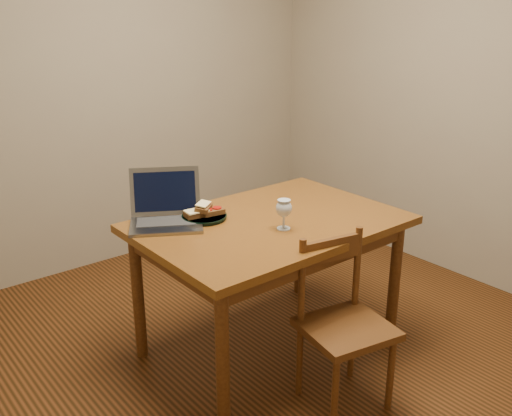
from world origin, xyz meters
TOP-DOWN VIEW (x-y plane):
  - floor at (0.00, 0.00)m, footprint 3.20×3.20m
  - back_wall at (0.00, 1.61)m, footprint 3.20×0.02m
  - right_wall at (1.61, 0.00)m, footprint 0.02×3.20m
  - table at (-0.02, -0.02)m, footprint 1.30×0.90m
  - chair at (-0.03, -0.56)m, footprint 0.44×0.43m
  - plate at (-0.26, 0.20)m, footprint 0.23×0.23m
  - sandwich_cheese at (-0.30, 0.22)m, footprint 0.13×0.09m
  - sandwich_tomato at (-0.22, 0.19)m, footprint 0.12×0.08m
  - sandwich_top at (-0.26, 0.21)m, footprint 0.12×0.12m
  - milk_glass at (-0.04, -0.15)m, footprint 0.08×0.08m
  - laptop at (-0.43, 0.29)m, footprint 0.46×0.45m

SIDE VIEW (x-z plane):
  - floor at x=0.00m, z-range -0.02..0.00m
  - chair at x=-0.03m, z-range 0.24..0.64m
  - table at x=-0.02m, z-range 0.28..1.02m
  - plate at x=-0.26m, z-range 0.74..0.76m
  - sandwich_tomato at x=-0.22m, z-range 0.76..0.80m
  - sandwich_cheese at x=-0.30m, z-range 0.76..0.80m
  - sandwich_top at x=-0.26m, z-range 0.79..0.82m
  - laptop at x=-0.43m, z-range 0.68..0.93m
  - milk_glass at x=-0.04m, z-range 0.74..0.89m
  - back_wall at x=0.00m, z-range 0.00..2.60m
  - right_wall at x=1.61m, z-range 0.00..2.60m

